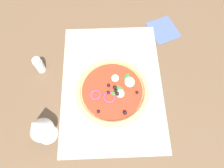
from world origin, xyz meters
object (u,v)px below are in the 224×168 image
(napkin, at_px, (163,30))
(pepper_shaker, at_px, (39,65))
(plate, at_px, (112,92))
(fork, at_px, (112,50))
(pizza, at_px, (112,91))
(wine_glass, at_px, (38,127))
(knife, at_px, (104,43))

(napkin, xyz_separation_m, pepper_shaker, (-0.16, 0.47, 0.03))
(plate, distance_m, fork, 0.18)
(pizza, bearing_deg, pepper_shaker, 67.49)
(plate, xyz_separation_m, pepper_shaker, (0.10, 0.25, 0.02))
(fork, distance_m, napkin, 0.23)
(pizza, bearing_deg, plate, 90.29)
(plate, height_order, fork, plate)
(pepper_shaker, bearing_deg, napkin, -70.88)
(plate, height_order, pizza, pizza)
(pizza, distance_m, wine_glass, 0.26)
(plate, bearing_deg, fork, -2.13)
(knife, height_order, napkin, knife)
(pizza, bearing_deg, fork, -1.91)
(plate, distance_m, napkin, 0.34)
(fork, bearing_deg, napkin, -167.20)
(plate, height_order, wine_glass, wine_glass)
(plate, xyz_separation_m, knife, (0.21, 0.02, -0.00))
(wine_glass, xyz_separation_m, napkin, (0.40, -0.42, -0.10))
(knife, height_order, pepper_shaker, pepper_shaker)
(plate, relative_size, napkin, 2.38)
(wine_glass, height_order, pepper_shaker, wine_glass)
(napkin, relative_size, pepper_shaker, 1.74)
(fork, relative_size, napkin, 1.55)
(fork, distance_m, wine_glass, 0.39)
(plate, relative_size, pizza, 1.11)
(pizza, relative_size, napkin, 2.14)
(pizza, height_order, napkin, pizza)
(napkin, height_order, pepper_shaker, pepper_shaker)
(pepper_shaker, bearing_deg, plate, -112.56)
(pizza, xyz_separation_m, knife, (0.21, 0.02, -0.02))
(fork, relative_size, pepper_shaker, 2.68)
(pizza, bearing_deg, napkin, -39.10)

